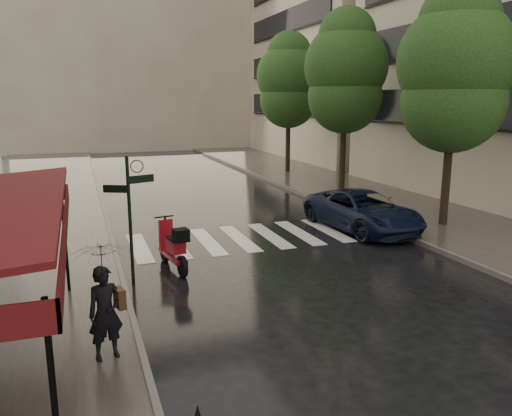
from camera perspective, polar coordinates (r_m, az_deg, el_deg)
ground at (r=10.01m, az=-4.88°, el=-13.57°), size 120.00×120.00×0.00m
sidewalk_near at (r=21.29m, az=-25.30°, el=-0.59°), size 6.00×60.00×0.12m
sidewalk_far at (r=24.58m, az=11.25°, el=1.94°), size 5.50×60.00×0.12m
curb_near at (r=21.19m, az=-17.10°, el=0.04°), size 0.12×60.00×0.16m
curb_far at (r=23.28m, az=5.31°, el=1.59°), size 0.12×60.00×0.16m
crosswalk at (r=16.22m, az=-0.15°, el=-3.30°), size 7.85×3.20×0.01m
signpost at (r=12.05m, az=-14.23°, el=-0.21°), size 1.17×0.29×3.10m
haussmann_far at (r=39.77m, az=9.15°, el=19.15°), size 8.00×16.00×18.50m
backdrop_building at (r=47.37m, az=-13.90°, el=18.73°), size 22.00×6.00×20.00m
tree_near at (r=18.16m, az=21.81°, el=14.45°), size 3.80×3.80×7.99m
tree_mid at (r=23.86m, az=10.21°, el=15.03°), size 3.80×3.80×8.34m
tree_far at (r=30.22m, az=3.76°, el=14.30°), size 3.80×3.80×8.16m
pedestrian_with_umbrella at (r=8.47m, az=-17.13°, el=-6.36°), size 1.15×1.16×2.42m
scooter at (r=13.17m, az=-9.40°, el=-4.47°), size 0.66×1.96×1.29m
parked_car at (r=17.41m, az=12.07°, el=-0.28°), size 2.66×4.96×1.32m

